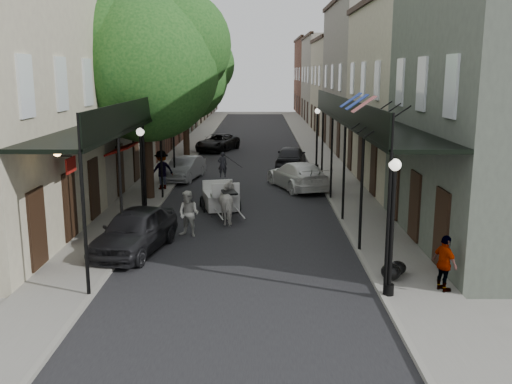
{
  "coord_description": "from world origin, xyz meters",
  "views": [
    {
      "loc": [
        0.61,
        -16.47,
        6.03
      ],
      "look_at": [
        0.49,
        4.35,
        1.6
      ],
      "focal_mm": 40.0,
      "sensor_mm": 36.0,
      "label": 1
    }
  ],
  "objects_px": {
    "lamppost_right_near": "(392,226)",
    "car_right_far": "(291,157)",
    "car_left_mid": "(185,168)",
    "lamppost_right_far": "(317,138)",
    "pedestrian_walking": "(189,214)",
    "pedestrian_sidewalk_left": "(162,170)",
    "car_right_near": "(298,175)",
    "tree_near": "(154,61)",
    "car_left_far": "(218,142)",
    "carriage": "(219,185)",
    "tree_far": "(190,74)",
    "pedestrian_sidewalk_right": "(445,263)",
    "horse": "(230,203)",
    "lamppost_left": "(142,172)",
    "car_left_near": "(135,230)"
  },
  "relations": [
    {
      "from": "tree_far",
      "to": "lamppost_right_near",
      "type": "bearing_deg",
      "value": -72.32
    },
    {
      "from": "tree_near",
      "to": "pedestrian_sidewalk_left",
      "type": "relative_size",
      "value": 4.89
    },
    {
      "from": "horse",
      "to": "car_right_far",
      "type": "distance_m",
      "value": 13.38
    },
    {
      "from": "car_right_near",
      "to": "pedestrian_sidewalk_left",
      "type": "bearing_deg",
      "value": -13.75
    },
    {
      "from": "lamppost_right_near",
      "to": "carriage",
      "type": "distance_m",
      "value": 11.73
    },
    {
      "from": "car_left_near",
      "to": "tree_far",
      "type": "bearing_deg",
      "value": 103.52
    },
    {
      "from": "horse",
      "to": "car_left_mid",
      "type": "relative_size",
      "value": 0.48
    },
    {
      "from": "tree_far",
      "to": "pedestrian_sidewalk_right",
      "type": "height_order",
      "value": "tree_far"
    },
    {
      "from": "car_left_far",
      "to": "carriage",
      "type": "bearing_deg",
      "value": -67.24
    },
    {
      "from": "carriage",
      "to": "pedestrian_sidewalk_left",
      "type": "bearing_deg",
      "value": 117.27
    },
    {
      "from": "lamppost_right_far",
      "to": "car_left_far",
      "type": "bearing_deg",
      "value": 126.52
    },
    {
      "from": "horse",
      "to": "car_left_mid",
      "type": "xyz_separation_m",
      "value": [
        -3.02,
        9.15,
        -0.15
      ]
    },
    {
      "from": "horse",
      "to": "car_left_far",
      "type": "xyz_separation_m",
      "value": [
        -2.02,
        21.05,
        -0.15
      ]
    },
    {
      "from": "pedestrian_sidewalk_left",
      "to": "car_right_near",
      "type": "height_order",
      "value": "pedestrian_sidewalk_left"
    },
    {
      "from": "tree_far",
      "to": "horse",
      "type": "height_order",
      "value": "tree_far"
    },
    {
      "from": "lamppost_left",
      "to": "lamppost_right_near",
      "type": "bearing_deg",
      "value": -44.29
    },
    {
      "from": "tree_far",
      "to": "car_right_far",
      "type": "relative_size",
      "value": 1.98
    },
    {
      "from": "tree_far",
      "to": "lamppost_right_near",
      "type": "height_order",
      "value": "tree_far"
    },
    {
      "from": "pedestrian_sidewalk_left",
      "to": "car_right_near",
      "type": "relative_size",
      "value": 0.4
    },
    {
      "from": "lamppost_left",
      "to": "car_left_far",
      "type": "bearing_deg",
      "value": 85.92
    },
    {
      "from": "pedestrian_walking",
      "to": "pedestrian_sidewalk_left",
      "type": "distance_m",
      "value": 8.47
    },
    {
      "from": "carriage",
      "to": "car_left_near",
      "type": "relative_size",
      "value": 0.61
    },
    {
      "from": "lamppost_left",
      "to": "lamppost_right_far",
      "type": "height_order",
      "value": "same"
    },
    {
      "from": "lamppost_right_far",
      "to": "tree_near",
      "type": "bearing_deg",
      "value": -136.69
    },
    {
      "from": "lamppost_right_far",
      "to": "car_right_near",
      "type": "distance_m",
      "value": 5.67
    },
    {
      "from": "lamppost_right_far",
      "to": "horse",
      "type": "bearing_deg",
      "value": -111.31
    },
    {
      "from": "lamppost_right_near",
      "to": "car_right_far",
      "type": "bearing_deg",
      "value": 94.09
    },
    {
      "from": "tree_near",
      "to": "horse",
      "type": "height_order",
      "value": "tree_near"
    },
    {
      "from": "carriage",
      "to": "pedestrian_walking",
      "type": "height_order",
      "value": "carriage"
    },
    {
      "from": "tree_far",
      "to": "car_left_mid",
      "type": "xyz_separation_m",
      "value": [
        0.65,
        -9.03,
        -5.18
      ]
    },
    {
      "from": "carriage",
      "to": "car_left_near",
      "type": "distance_m",
      "value": 6.83
    },
    {
      "from": "car_left_far",
      "to": "car_right_far",
      "type": "height_order",
      "value": "car_right_far"
    },
    {
      "from": "tree_near",
      "to": "car_right_far",
      "type": "xyz_separation_m",
      "value": [
        6.8,
        8.82,
        -5.75
      ]
    },
    {
      "from": "tree_near",
      "to": "car_right_far",
      "type": "bearing_deg",
      "value": 52.39
    },
    {
      "from": "tree_far",
      "to": "car_right_near",
      "type": "relative_size",
      "value": 1.76
    },
    {
      "from": "lamppost_right_near",
      "to": "pedestrian_sidewalk_left",
      "type": "bearing_deg",
      "value": 121.04
    },
    {
      "from": "car_left_near",
      "to": "car_left_far",
      "type": "bearing_deg",
      "value": 99.56
    },
    {
      "from": "lamppost_left",
      "to": "car_left_near",
      "type": "distance_m",
      "value": 4.19
    },
    {
      "from": "lamppost_right_far",
      "to": "pedestrian_sidewalk_right",
      "type": "relative_size",
      "value": 2.36
    },
    {
      "from": "tree_near",
      "to": "carriage",
      "type": "xyz_separation_m",
      "value": [
        3.01,
        -1.75,
        -5.45
      ]
    },
    {
      "from": "car_right_far",
      "to": "car_right_near",
      "type": "bearing_deg",
      "value": 97.24
    },
    {
      "from": "car_right_near",
      "to": "pedestrian_sidewalk_right",
      "type": "bearing_deg",
      "value": 83.08
    },
    {
      "from": "pedestrian_sidewalk_right",
      "to": "car_right_far",
      "type": "xyz_separation_m",
      "value": [
        -3.06,
        20.7,
        -0.17
      ]
    },
    {
      "from": "lamppost_right_near",
      "to": "car_right_near",
      "type": "relative_size",
      "value": 0.76
    },
    {
      "from": "lamppost_right_near",
      "to": "horse",
      "type": "distance_m",
      "value": 9.35
    },
    {
      "from": "car_left_far",
      "to": "car_right_near",
      "type": "height_order",
      "value": "car_right_near"
    },
    {
      "from": "car_left_far",
      "to": "pedestrian_walking",
      "type": "bearing_deg",
      "value": -70.11
    },
    {
      "from": "lamppost_left",
      "to": "tree_near",
      "type": "bearing_deg",
      "value": 91.34
    },
    {
      "from": "tree_far",
      "to": "pedestrian_sidewalk_left",
      "type": "bearing_deg",
      "value": -90.56
    },
    {
      "from": "car_left_mid",
      "to": "lamppost_right_far",
      "type": "bearing_deg",
      "value": 30.78
    }
  ]
}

